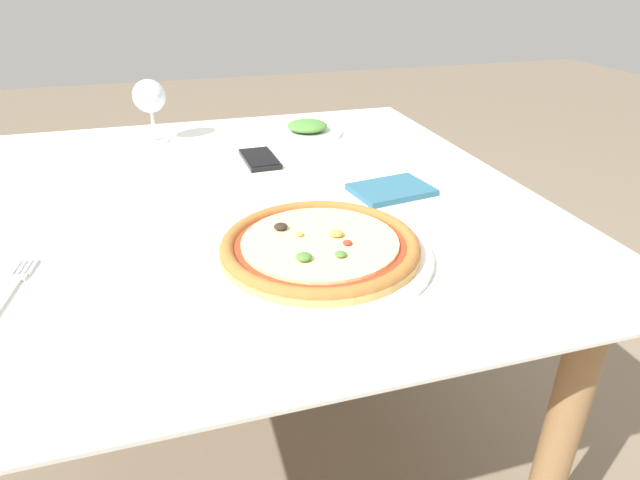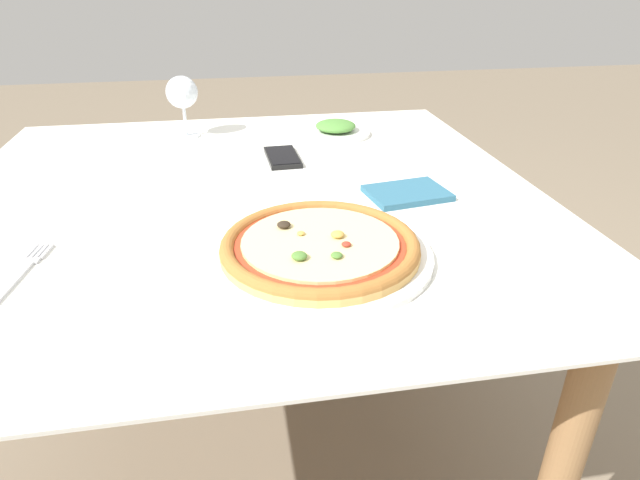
# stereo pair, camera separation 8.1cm
# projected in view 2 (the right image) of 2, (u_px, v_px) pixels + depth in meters

# --- Properties ---
(ground_plane) EXTENTS (10.00, 10.00, 0.00)m
(ground_plane) POSITION_uv_depth(u_px,v_px,m) (264.00, 446.00, 1.38)
(ground_plane) COLOR #7A6B56
(dining_table) EXTENTS (1.15, 1.15, 0.71)m
(dining_table) POSITION_uv_depth(u_px,v_px,m) (249.00, 228.00, 1.09)
(dining_table) COLOR #997047
(dining_table) RESTS_ON ground_plane
(pizza_plate) EXTENTS (0.35, 0.35, 0.04)m
(pizza_plate) POSITION_uv_depth(u_px,v_px,m) (320.00, 248.00, 0.81)
(pizza_plate) COLOR white
(pizza_plate) RESTS_ON dining_table
(fork) EXTENTS (0.04, 0.17, 0.00)m
(fork) POSITION_uv_depth(u_px,v_px,m) (23.00, 270.00, 0.78)
(fork) COLOR silver
(fork) RESTS_ON dining_table
(wine_glass_far_left) EXTENTS (0.08, 0.08, 0.15)m
(wine_glass_far_left) POSITION_uv_depth(u_px,v_px,m) (182.00, 94.00, 1.34)
(wine_glass_far_left) COLOR silver
(wine_glass_far_left) RESTS_ON dining_table
(cell_phone) EXTENTS (0.08, 0.15, 0.01)m
(cell_phone) POSITION_uv_depth(u_px,v_px,m) (282.00, 157.00, 1.23)
(cell_phone) COLOR black
(cell_phone) RESTS_ON dining_table
(side_plate) EXTENTS (0.18, 0.18, 0.04)m
(side_plate) POSITION_uv_depth(u_px,v_px,m) (336.00, 129.00, 1.40)
(side_plate) COLOR white
(side_plate) RESTS_ON dining_table
(napkin_folded) EXTENTS (0.17, 0.13, 0.01)m
(napkin_folded) POSITION_uv_depth(u_px,v_px,m) (407.00, 193.00, 1.03)
(napkin_folded) COLOR #2D607A
(napkin_folded) RESTS_ON dining_table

